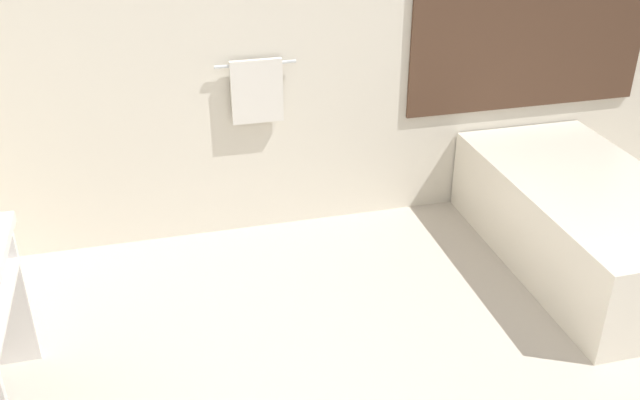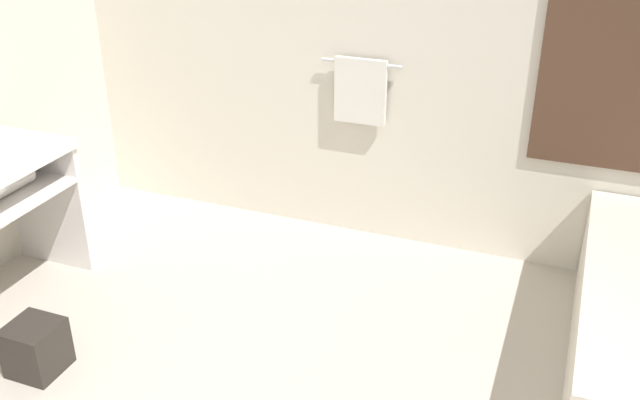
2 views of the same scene
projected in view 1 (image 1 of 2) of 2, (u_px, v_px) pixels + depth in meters
The scene contains 2 objects.
wall_back_with_blinds at pixel (310, 25), 4.34m from camera, with size 7.40×0.13×2.70m.
bathtub at pixel (585, 218), 4.36m from camera, with size 0.93×1.81×0.66m.
Camera 1 is at (-0.96, -1.98, 2.46)m, focal length 40.00 mm.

